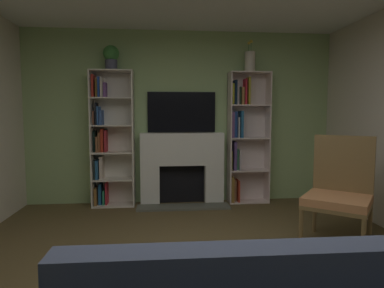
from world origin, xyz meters
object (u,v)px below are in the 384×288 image
bookshelf_left (108,140)px  potted_plant (111,56)px  fireplace (182,166)px  tv (182,112)px  bookshelf_right (243,136)px  armchair (339,190)px  vase_with_flowers (250,61)px

bookshelf_left → potted_plant: bearing=-26.5°
fireplace → tv: size_ratio=1.31×
bookshelf_right → armchair: bearing=-70.9°
potted_plant → vase_with_flowers: 2.06m
tv → armchair: 2.54m
fireplace → armchair: (1.56, -1.73, -0.02)m
armchair → tv: bearing=130.5°
bookshelf_right → potted_plant: 2.30m
armchair → fireplace: bearing=132.0°
bookshelf_right → potted_plant: bearing=-178.6°
potted_plant → armchair: bearing=-33.4°
tv → vase_with_flowers: (1.03, -0.12, 0.76)m
tv → bookshelf_right: bearing=-4.4°
fireplace → armchair: bearing=-48.0°
fireplace → armchair: size_ratio=1.19×
tv → armchair: bearing=-49.5°
tv → fireplace: bearing=-90.0°
bookshelf_right → armchair: (0.61, -1.76, -0.47)m
bookshelf_right → vase_with_flowers: size_ratio=4.18×
potted_plant → armchair: 3.51m
tv → potted_plant: potted_plant is taller
bookshelf_left → vase_with_flowers: vase_with_flowers is taller
tv → bookshelf_left: size_ratio=0.52×
potted_plant → armchair: size_ratio=0.31×
bookshelf_right → armchair: 1.92m
fireplace → bookshelf_left: 1.17m
fireplace → vase_with_flowers: 1.89m
fireplace → tv: tv is taller
armchair → bookshelf_right: bearing=109.1°
tv → vase_with_flowers: 1.29m
potted_plant → tv: bearing=6.7°
bookshelf_left → armchair: bookshelf_left is taller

